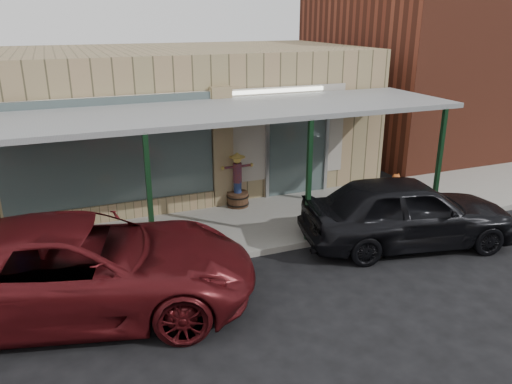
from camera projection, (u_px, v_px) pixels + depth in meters
name	position (u px, v px, depth m)	size (l,w,h in m)	color
ground	(274.00, 306.00, 9.33)	(120.00, 120.00, 0.00)	black
sidewalk	(216.00, 230.00, 12.45)	(40.00, 3.20, 0.15)	gray
storefront	(170.00, 117.00, 15.77)	(12.00, 6.25, 4.20)	#8E7E57
awning	(213.00, 114.00, 11.44)	(12.00, 3.00, 3.04)	slate
block_buildings_near	(219.00, 58.00, 16.82)	(61.00, 8.00, 8.00)	brown
barrel_scarecrow	(238.00, 188.00, 13.67)	(0.93, 0.66, 1.53)	#4C2C1E
barrel_pumpkin	(125.00, 243.00, 11.03)	(0.67, 0.67, 0.69)	#4C2C1E
handicap_sign	(24.00, 242.00, 9.60)	(0.28, 0.04, 1.36)	gray
parked_sedan	(407.00, 211.00, 11.59)	(5.20, 2.92, 1.67)	black
car_maroon	(81.00, 267.00, 8.96)	(2.90, 6.28, 1.75)	#531014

